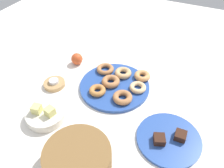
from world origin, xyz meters
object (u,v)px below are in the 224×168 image
(tealight, at_px, (54,81))
(basket, at_px, (78,159))
(brownie_near, at_px, (180,136))
(brownie_far, at_px, (159,139))
(donut_2, at_px, (123,73))
(donut_3, at_px, (97,90))
(candle_holder, at_px, (54,84))
(donut_6, at_px, (138,87))
(melon_chunk_left, at_px, (50,111))
(donut_0, at_px, (105,69))
(donut_5, at_px, (142,76))
(donut_4, at_px, (111,81))
(donut_1, at_px, (123,97))
(melon_chunk_right, at_px, (37,109))
(cake_plate, at_px, (169,139))
(donut_plate, at_px, (115,86))
(fruit_bowl, at_px, (46,115))
(apple, at_px, (77,59))

(tealight, distance_m, basket, 0.46)
(brownie_near, xyz_separation_m, brownie_far, (0.07, 0.05, 0.00))
(donut_2, distance_m, donut_3, 0.18)
(brownie_far, distance_m, candle_holder, 0.58)
(donut_3, xyz_separation_m, donut_6, (-0.17, -0.10, -0.00))
(donut_3, height_order, melon_chunk_left, melon_chunk_left)
(donut_0, xyz_separation_m, melon_chunk_left, (0.07, 0.38, 0.03))
(donut_5, bearing_deg, donut_0, 7.98)
(donut_0, relative_size, donut_2, 1.05)
(donut_4, xyz_separation_m, melon_chunk_left, (0.14, 0.31, 0.03))
(donut_5, bearing_deg, donut_2, 11.49)
(donut_4, relative_size, tealight, 1.90)
(donut_0, bearing_deg, tealight, 45.96)
(donut_1, xyz_separation_m, brownie_near, (-0.28, 0.09, -0.00))
(brownie_far, distance_m, melon_chunk_right, 0.51)
(cake_plate, bearing_deg, basket, 42.51)
(cake_plate, bearing_deg, donut_plate, -30.29)
(donut_4, bearing_deg, melon_chunk_left, 65.90)
(donut_2, bearing_deg, fruit_bowl, 63.36)
(donut_1, height_order, donut_5, same)
(donut_5, distance_m, basket, 0.54)
(brownie_far, relative_size, tealight, 0.95)
(donut_1, relative_size, donut_5, 1.10)
(candle_holder, bearing_deg, donut_plate, -157.56)
(tealight, bearing_deg, basket, 136.81)
(fruit_bowl, bearing_deg, brownie_far, -170.21)
(brownie_far, bearing_deg, donut_plate, -37.21)
(donut_4, distance_m, donut_5, 0.16)
(apple, bearing_deg, fruit_bowl, 102.28)
(melon_chunk_left, height_order, apple, melon_chunk_left)
(donut_4, relative_size, donut_6, 1.13)
(donut_6, relative_size, melon_chunk_right, 2.22)
(donut_5, xyz_separation_m, donut_6, (-0.01, 0.09, -0.00))
(brownie_near, height_order, brownie_far, same)
(apple, bearing_deg, donut_2, 179.44)
(donut_6, distance_m, candle_holder, 0.42)
(donut_0, height_order, donut_6, same)
(melon_chunk_right, bearing_deg, fruit_bowl, -156.80)
(donut_plate, bearing_deg, melon_chunk_left, 62.40)
(donut_2, height_order, donut_6, donut_2)
(donut_1, xyz_separation_m, donut_2, (0.07, -0.16, -0.00))
(brownie_near, height_order, candle_holder, brownie_near)
(donut_6, bearing_deg, donut_4, 6.21)
(brownie_near, height_order, tealight, brownie_near)
(brownie_near, bearing_deg, donut_6, -37.36)
(melon_chunk_right, bearing_deg, tealight, -72.26)
(cake_plate, relative_size, fruit_bowl, 1.53)
(basket, bearing_deg, brownie_far, -137.85)
(brownie_far, relative_size, fruit_bowl, 0.27)
(donut_6, height_order, tealight, donut_6)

